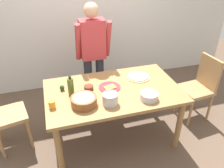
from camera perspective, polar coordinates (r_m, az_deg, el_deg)
ground at (r=3.18m, az=0.26°, el=-12.98°), size 8.00×8.00×0.00m
wall_back at (r=3.94m, az=-6.75°, el=17.71°), size 5.60×0.10×2.60m
dining_table at (r=2.75m, az=0.30°, el=-3.02°), size 1.60×0.96×0.76m
person_cook at (r=3.25m, az=-4.79°, el=8.05°), size 0.49×0.25×1.62m
chair_wooden_left at (r=3.00m, az=-26.16°, el=-6.54°), size 0.47×0.47×0.95m
chair_wooden_right at (r=3.45m, az=21.38°, el=-0.21°), size 0.44×0.44×0.95m
pizza_raw_on_board at (r=2.97m, az=6.64°, el=1.85°), size 0.30×0.30×0.02m
plate_with_slice at (r=2.73m, az=-0.61°, el=-0.83°), size 0.26×0.26×0.02m
popcorn_bowl at (r=2.44m, az=-7.13°, el=-4.06°), size 0.28×0.28×0.11m
mixing_bowl_steel at (r=2.55m, az=9.33°, el=-3.03°), size 0.20×0.20×0.08m
small_sauce_bowl at (r=2.71m, az=-5.91°, el=-0.77°), size 0.11×0.11×0.06m
olive_oil_bottle at (r=2.58m, az=-10.35°, el=-0.75°), size 0.07×0.07×0.26m
steel_pot at (r=2.43m, az=-0.44°, el=-3.75°), size 0.17×0.17×0.13m
cup_orange at (r=2.47m, az=-14.91°, el=-5.01°), size 0.07×0.07×0.08m
avocado at (r=2.73m, az=-12.48°, el=-0.95°), size 0.06×0.06×0.07m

